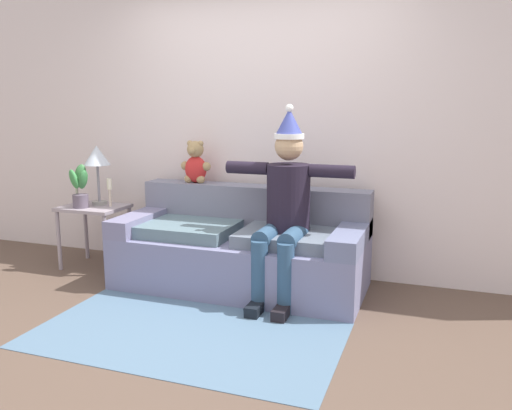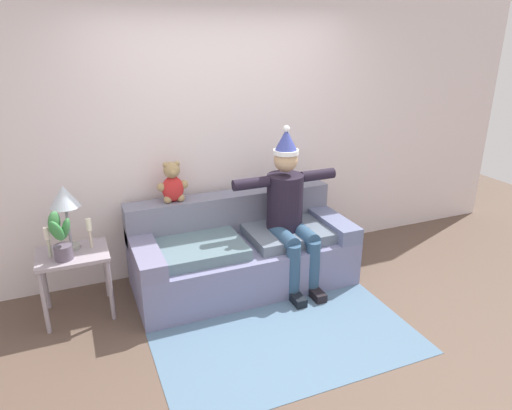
{
  "view_description": "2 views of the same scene",
  "coord_description": "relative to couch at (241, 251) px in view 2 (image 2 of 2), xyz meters",
  "views": [
    {
      "loc": [
        1.51,
        -2.9,
        1.5
      ],
      "look_at": [
        0.2,
        0.78,
        0.74
      ],
      "focal_mm": 36.46,
      "sensor_mm": 36.0,
      "label": 1
    },
    {
      "loc": [
        -1.4,
        -2.71,
        2.3
      ],
      "look_at": [
        0.09,
        0.87,
        0.83
      ],
      "focal_mm": 32.6,
      "sensor_mm": 36.0,
      "label": 2
    }
  ],
  "objects": [
    {
      "name": "side_table",
      "position": [
        -1.48,
        0.01,
        0.17
      ],
      "size": [
        0.57,
        0.45,
        0.58
      ],
      "color": "#9E929D",
      "rests_on": "ground_plane"
    },
    {
      "name": "couch",
      "position": [
        0.0,
        0.0,
        0.0
      ],
      "size": [
        2.04,
        0.91,
        0.81
      ],
      "color": "slate",
      "rests_on": "ground_plane"
    },
    {
      "name": "table_lamp",
      "position": [
        -1.48,
        0.1,
        0.7
      ],
      "size": [
        0.24,
        0.24,
        0.55
      ],
      "color": "gray",
      "rests_on": "side_table"
    },
    {
      "name": "area_rug",
      "position": [
        0.0,
        -1.05,
        -0.31
      ],
      "size": [
        2.04,
        1.12,
        0.01
      ],
      "primitive_type": "cube",
      "color": "slate",
      "rests_on": "ground_plane"
    },
    {
      "name": "ground_plane",
      "position": [
        0.0,
        -1.02,
        -0.32
      ],
      "size": [
        10.0,
        10.0,
        0.0
      ],
      "primitive_type": "plane",
      "color": "brown"
    },
    {
      "name": "person_seated",
      "position": [
        0.41,
        -0.16,
        0.44
      ],
      "size": [
        1.02,
        0.77,
        1.5
      ],
      "color": "black",
      "rests_on": "ground_plane"
    },
    {
      "name": "back_wall",
      "position": [
        0.0,
        0.53,
        1.03
      ],
      "size": [
        7.0,
        0.1,
        2.7
      ],
      "primitive_type": "cube",
      "color": "silver",
      "rests_on": "ground_plane"
    },
    {
      "name": "candle_tall",
      "position": [
        -1.64,
        -0.01,
        0.43
      ],
      "size": [
        0.04,
        0.04,
        0.26
      ],
      "color": "beige",
      "rests_on": "side_table"
    },
    {
      "name": "candle_short",
      "position": [
        -1.32,
        0.05,
        0.43
      ],
      "size": [
        0.04,
        0.04,
        0.26
      ],
      "color": "beige",
      "rests_on": "side_table"
    },
    {
      "name": "potted_plant",
      "position": [
        -1.54,
        -0.08,
        0.45
      ],
      "size": [
        0.21,
        0.22,
        0.4
      ],
      "color": "#5D5162",
      "rests_on": "side_table"
    },
    {
      "name": "teddy_bear",
      "position": [
        -0.56,
        0.28,
        0.66
      ],
      "size": [
        0.29,
        0.17,
        0.38
      ],
      "color": "red",
      "rests_on": "couch"
    }
  ]
}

